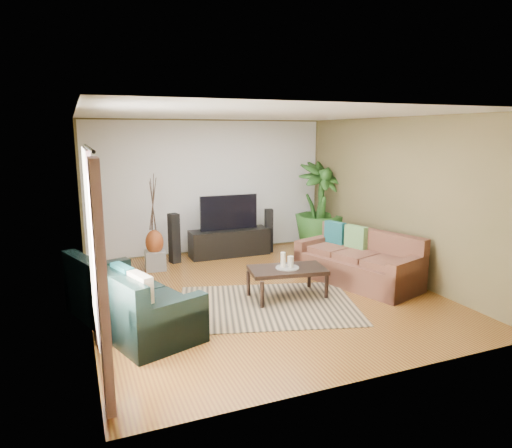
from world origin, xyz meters
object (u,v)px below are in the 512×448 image
television (229,212)px  potted_plant (319,207)px  sofa_right (357,258)px  speaker_left (174,238)px  sofa_left (130,293)px  side_table (109,280)px  coffee_table (287,283)px  tv_stand (229,242)px  speaker_right (269,231)px  pedestal (155,260)px  vase (154,242)px

television → potted_plant: potted_plant is taller
sofa_right → speaker_left: 3.43m
sofa_right → television: size_ratio=1.72×
sofa_left → side_table: bearing=-11.0°
sofa_right → coffee_table: bearing=-100.7°
sofa_right → tv_stand: bearing=-168.5°
tv_stand → speaker_right: bearing=-1.8°
speaker_right → side_table: size_ratio=1.79×
side_table → pedestal: bearing=51.3°
pedestal → sofa_left: bearing=-107.0°
television → speaker_right: size_ratio=1.31×
tv_stand → potted_plant: (1.90, -0.27, 0.65)m
coffee_table → speaker_right: size_ratio=1.25×
coffee_table → sofa_right: bearing=17.2°
tv_stand → pedestal: (-1.56, -0.43, -0.09)m
coffee_table → television: television is taller
television → speaker_left: (-1.14, -0.12, -0.41)m
tv_stand → potted_plant: potted_plant is taller
sofa_right → television: television is taller
sofa_left → vase: (0.70, 2.30, 0.09)m
television → speaker_right: bearing=-3.4°
tv_stand → television: size_ratio=1.36×
sofa_left → coffee_table: bearing=-106.2°
sofa_right → vase: (-2.96, 1.98, 0.09)m
speaker_right → coffee_table: bearing=-92.0°
coffee_table → speaker_left: speaker_left is taller
speaker_left → pedestal: 0.62m
tv_stand → side_table: 2.88m
sofa_right → side_table: size_ratio=4.03×
sofa_right → side_table: (-3.84, 0.88, -0.18)m
speaker_right → side_table: 3.62m
pedestal → speaker_right: bearing=9.3°
speaker_left → coffee_table: bearing=-80.0°
sofa_right → vase: 3.56m
coffee_table → potted_plant: potted_plant is taller
sofa_right → speaker_right: speaker_right is taller
sofa_right → pedestal: sofa_right is taller
television → speaker_left: size_ratio=1.24×
tv_stand → speaker_right: speaker_right is taller
sofa_right → side_table: sofa_right is taller
tv_stand → sofa_left: bearing=-129.5°
potted_plant → speaker_left: bearing=176.8°
television → potted_plant: size_ratio=0.64×
speaker_left → side_table: bearing=-147.3°
tv_stand → speaker_left: bearing=-174.9°
sofa_left → pedestal: size_ratio=6.14×
sofa_left → speaker_right: size_ratio=2.40×
side_table → sofa_left: bearing=-81.6°
sofa_left → vase: 2.41m
speaker_left → potted_plant: 3.07m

